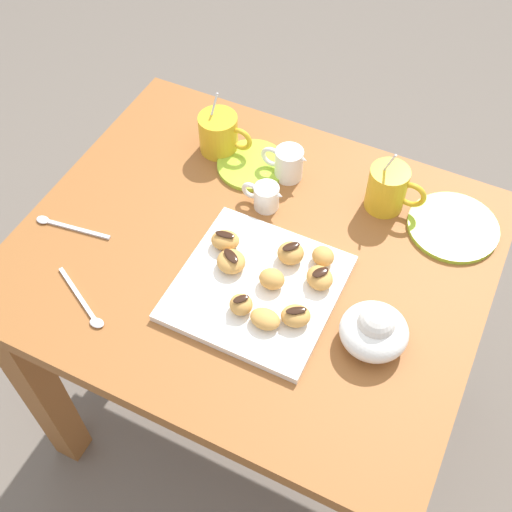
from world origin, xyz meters
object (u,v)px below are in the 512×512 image
object	(u,v)px
beignet_4	(231,262)
beignet_5	(320,278)
pastry_plate_square	(257,288)
coffee_mug_mustard_left	(219,133)
beignet_8	(225,240)
ice_cream_bowl	(374,330)
beignet_2	(291,252)
saucer_lime_right	(453,227)
beignet_0	(296,316)
saucer_lime_left	(252,165)
beignet_3	(323,256)
beignet_7	(265,319)
chocolate_sauce_pitcher	(266,196)
beignet_1	(241,305)
beignet_6	(272,279)
cream_pitcher_white	(288,162)
dining_table	(253,292)
coffee_mug_mustard_right	(388,188)

from	to	relation	value
beignet_4	beignet_5	world-z (taller)	same
pastry_plate_square	beignet_5	size ratio (longest dim) A/B	5.41
coffee_mug_mustard_left	beignet_8	size ratio (longest dim) A/B	2.47
ice_cream_bowl	beignet_2	world-z (taller)	ice_cream_bowl
saucer_lime_right	beignet_0	distance (m)	0.40
saucer_lime_left	beignet_3	xyz separation A→B (m)	(0.24, -0.18, 0.03)
pastry_plate_square	beignet_7	distance (m)	0.09
chocolate_sauce_pitcher	beignet_1	distance (m)	0.27
pastry_plate_square	coffee_mug_mustard_left	distance (m)	0.39
beignet_1	saucer_lime_right	bearing A→B (deg)	51.70
beignet_4	beignet_6	distance (m)	0.09
beignet_0	beignet_6	world-z (taller)	beignet_6
chocolate_sauce_pitcher	beignet_3	xyz separation A→B (m)	(0.16, -0.09, 0.00)
beignet_1	beignet_2	xyz separation A→B (m)	(0.03, 0.15, 0.00)
saucer_lime_right	cream_pitcher_white	bearing A→B (deg)	-178.28
beignet_6	beignet_2	bearing A→B (deg)	84.43
beignet_6	chocolate_sauce_pitcher	bearing A→B (deg)	118.47
cream_pitcher_white	beignet_0	bearing A→B (deg)	-63.63
beignet_2	beignet_6	size ratio (longest dim) A/B	1.05
beignet_2	beignet_8	xyz separation A→B (m)	(-0.13, -0.03, -0.00)
dining_table	pastry_plate_square	distance (m)	0.18
pastry_plate_square	beignet_5	xyz separation A→B (m)	(0.10, 0.05, 0.02)
coffee_mug_mustard_right	ice_cream_bowl	world-z (taller)	coffee_mug_mustard_right
beignet_7	beignet_8	distance (m)	0.19
chocolate_sauce_pitcher	beignet_2	distance (m)	0.16
ice_cream_bowl	beignet_3	distance (m)	0.18
coffee_mug_mustard_right	beignet_6	xyz separation A→B (m)	(-0.12, -0.29, -0.02)
coffee_mug_mustard_right	beignet_7	xyz separation A→B (m)	(-0.10, -0.37, -0.02)
coffee_mug_mustard_left	beignet_5	bearing A→B (deg)	-36.38
chocolate_sauce_pitcher	beignet_3	world-z (taller)	chocolate_sauce_pitcher
beignet_1	beignet_7	size ratio (longest dim) A/B	0.77
beignet_5	beignet_8	world-z (taller)	same
beignet_8	coffee_mug_mustard_right	bearing A→B (deg)	45.98
coffee_mug_mustard_right	beignet_8	size ratio (longest dim) A/B	2.77
beignet_6	beignet_3	bearing A→B (deg)	54.58
beignet_3	beignet_2	bearing A→B (deg)	-161.26
beignet_4	beignet_7	size ratio (longest dim) A/B	1.01
coffee_mug_mustard_left	beignet_5	distance (m)	0.43
coffee_mug_mustard_left	beignet_4	distance (m)	0.34
chocolate_sauce_pitcher	beignet_5	world-z (taller)	chocolate_sauce_pitcher
dining_table	beignet_4	bearing A→B (deg)	-100.32
coffee_mug_mustard_left	beignet_8	world-z (taller)	coffee_mug_mustard_left
beignet_0	dining_table	bearing A→B (deg)	140.17
saucer_lime_right	beignet_4	bearing A→B (deg)	-140.39
ice_cream_bowl	chocolate_sauce_pitcher	distance (m)	0.37
cream_pitcher_white	coffee_mug_mustard_left	bearing A→B (deg)	176.64
chocolate_sauce_pitcher	beignet_7	xyz separation A→B (m)	(0.13, -0.27, -0.00)
dining_table	beignet_6	world-z (taller)	beignet_6
beignet_7	beignet_8	bearing A→B (deg)	139.15
dining_table	beignet_7	size ratio (longest dim) A/B	16.34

